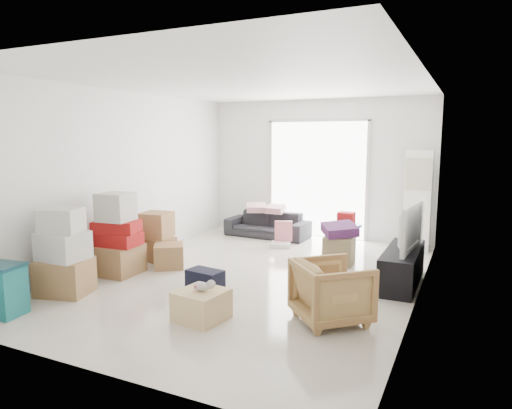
{
  "coord_description": "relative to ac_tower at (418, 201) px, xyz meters",
  "views": [
    {
      "loc": [
        2.76,
        -5.69,
        1.97
      ],
      "look_at": [
        -0.02,
        0.2,
        1.01
      ],
      "focal_mm": 32.0,
      "sensor_mm": 36.0,
      "label": 1
    }
  ],
  "objects": [
    {
      "name": "room_shell",
      "position": [
        -1.95,
        -2.65,
        0.48
      ],
      "size": [
        4.98,
        6.48,
        3.18
      ],
      "color": "beige",
      "rests_on": "ground"
    },
    {
      "name": "sliding_door",
      "position": [
        -1.95,
        0.33,
        0.37
      ],
      "size": [
        2.1,
        0.04,
        2.33
      ],
      "color": "white",
      "rests_on": "room_shell"
    },
    {
      "name": "ac_tower",
      "position": [
        0.0,
        0.0,
        0.0
      ],
      "size": [
        0.45,
        0.3,
        1.75
      ],
      "primitive_type": "cube",
      "color": "white",
      "rests_on": "room_shell"
    },
    {
      "name": "tv_console",
      "position": [
        0.05,
        -2.1,
        -0.64
      ],
      "size": [
        0.43,
        1.44,
        0.48
      ],
      "primitive_type": "cube",
      "color": "black",
      "rests_on": "room_shell"
    },
    {
      "name": "television",
      "position": [
        0.05,
        -2.1,
        -0.33
      ],
      "size": [
        0.72,
        1.12,
        0.14
      ],
      "primitive_type": "imported",
      "rotation": [
        0.0,
        0.0,
        1.47
      ],
      "color": "black",
      "rests_on": "tv_console"
    },
    {
      "name": "sofa",
      "position": [
        -2.81,
        -0.15,
        -0.55
      ],
      "size": [
        1.69,
        0.57,
        0.65
      ],
      "primitive_type": "imported",
      "rotation": [
        0.0,
        0.0,
        -0.05
      ],
      "color": "black",
      "rests_on": "room_shell"
    },
    {
      "name": "pillow_left",
      "position": [
        -3.04,
        -0.19,
        -0.16
      ],
      "size": [
        0.52,
        0.47,
        0.13
      ],
      "primitive_type": "cube",
      "rotation": [
        0.0,
        0.0,
        0.45
      ],
      "color": "#C89298",
      "rests_on": "sofa"
    },
    {
      "name": "pillow_right",
      "position": [
        -2.63,
        -0.17,
        -0.17
      ],
      "size": [
        0.31,
        0.25,
        0.11
      ],
      "primitive_type": "cube",
      "rotation": [
        0.0,
        0.0,
        -0.0
      ],
      "color": "#C89298",
      "rests_on": "sofa"
    },
    {
      "name": "armchair",
      "position": [
        -0.46,
        -3.75,
        -0.51
      ],
      "size": [
        0.98,
        0.98,
        0.74
      ],
      "primitive_type": "imported",
      "rotation": [
        0.0,
        0.0,
        2.31
      ],
      "color": "tan",
      "rests_on": "room_shell"
    },
    {
      "name": "storage_bins",
      "position": [
        -3.85,
        -5.15,
        -0.58
      ],
      "size": [
        0.55,
        0.42,
        0.59
      ],
      "rotation": [
        0.0,
        0.0,
        0.13
      ],
      "color": "#146163",
      "rests_on": "room_shell"
    },
    {
      "name": "box_stack_a",
      "position": [
        -3.75,
        -4.34,
        -0.38
      ],
      "size": [
        0.71,
        0.64,
        1.1
      ],
      "rotation": [
        0.0,
        0.0,
        0.19
      ],
      "color": "olive",
      "rests_on": "room_shell"
    },
    {
      "name": "box_stack_b",
      "position": [
        -3.75,
        -3.38,
        -0.36
      ],
      "size": [
        0.7,
        0.6,
        1.19
      ],
      "rotation": [
        0.0,
        0.0,
        0.11
      ],
      "color": "olive",
      "rests_on": "room_shell"
    },
    {
      "name": "box_stack_c",
      "position": [
        -3.72,
        -2.51,
        -0.5
      ],
      "size": [
        0.6,
        0.53,
        0.78
      ],
      "rotation": [
        0.0,
        0.0,
        -0.06
      ],
      "color": "olive",
      "rests_on": "room_shell"
    },
    {
      "name": "loose_box",
      "position": [
        -3.27,
        -2.8,
        -0.7
      ],
      "size": [
        0.6,
        0.6,
        0.36
      ],
      "primitive_type": "cube",
      "rotation": [
        0.0,
        0.0,
        0.59
      ],
      "color": "olive",
      "rests_on": "room_shell"
    },
    {
      "name": "duffel_bag",
      "position": [
        -2.18,
        -3.52,
        -0.73
      ],
      "size": [
        0.49,
        0.34,
        0.29
      ],
      "primitive_type": "cube",
      "rotation": [
        0.0,
        0.0,
        -0.15
      ],
      "color": "black",
      "rests_on": "room_shell"
    },
    {
      "name": "ottoman",
      "position": [
        -0.98,
        -1.49,
        -0.65
      ],
      "size": [
        0.47,
        0.47,
        0.44
      ],
      "primitive_type": "cube",
      "rotation": [
        0.0,
        0.0,
        0.06
      ],
      "color": "olive",
      "rests_on": "room_shell"
    },
    {
      "name": "blanket",
      "position": [
        -0.98,
        -1.49,
        -0.36
      ],
      "size": [
        0.67,
        0.67,
        0.14
      ],
      "primitive_type": "cube",
      "rotation": [
        0.0,
        0.0,
        0.55
      ],
      "color": "#4E2255",
      "rests_on": "ottoman"
    },
    {
      "name": "kids_table",
      "position": [
        -1.12,
        -0.56,
        -0.39
      ],
      "size": [
        0.55,
        0.55,
        0.67
      ],
      "rotation": [
        0.0,
        0.0,
        0.28
      ],
      "color": "#114DAD",
      "rests_on": "room_shell"
    },
    {
      "name": "toy_walker",
      "position": [
        -2.22,
        -0.82,
        -0.75
      ],
      "size": [
        0.42,
        0.4,
        0.46
      ],
      "rotation": [
        0.0,
        0.0,
        0.34
      ],
      "color": "silver",
      "rests_on": "room_shell"
    },
    {
      "name": "wood_crate",
      "position": [
        -1.75,
        -4.31,
        -0.71
      ],
      "size": [
        0.55,
        0.55,
        0.33
      ],
      "primitive_type": "cube",
      "rotation": [
        0.0,
        0.0,
        -0.14
      ],
      "color": "#D8B07D",
      "rests_on": "room_shell"
    },
    {
      "name": "plush_bunny",
      "position": [
        -1.72,
        -4.3,
        -0.49
      ],
      "size": [
        0.25,
        0.15,
        0.12
      ],
      "rotation": [
        0.0,
        0.0,
        0.37
      ],
      "color": "#B2ADA8",
      "rests_on": "wood_crate"
    }
  ]
}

